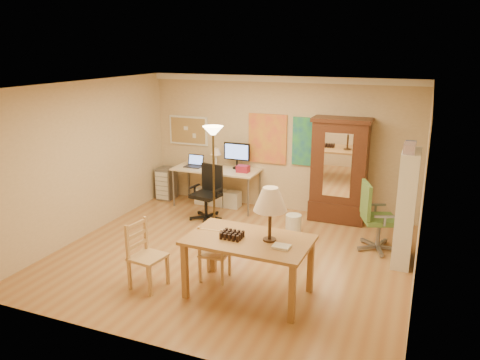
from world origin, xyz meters
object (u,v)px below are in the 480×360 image
at_px(armoire, 339,177).
at_px(bookshelf, 406,208).
at_px(dining_table, 256,228).
at_px(office_chair_black, 207,205).
at_px(computer_desk, 219,183).
at_px(office_chair_green, 376,232).

relative_size(armoire, bookshelf, 1.12).
relative_size(dining_table, bookshelf, 0.93).
relative_size(office_chair_black, bookshelf, 0.60).
bearing_deg(office_chair_black, computer_desk, 97.85).
relative_size(dining_table, office_chair_black, 1.57).
height_order(office_chair_green, armoire, armoire).
height_order(dining_table, armoire, armoire).
bearing_deg(dining_table, office_chair_black, 128.27).
xyz_separation_m(dining_table, bookshelf, (1.76, 1.80, -0.09)).
bearing_deg(office_chair_green, office_chair_black, 175.45).
distance_m(office_chair_black, office_chair_green, 3.22).
bearing_deg(computer_desk, armoire, 1.81).
height_order(computer_desk, office_chair_black, computer_desk).
bearing_deg(bookshelf, computer_desk, 159.82).
xyz_separation_m(office_chair_green, armoire, (-0.85, 1.13, 0.56)).
xyz_separation_m(armoire, bookshelf, (1.28, -1.46, 0.02)).
xyz_separation_m(office_chair_green, bookshelf, (0.43, -0.33, 0.58)).
bearing_deg(dining_table, office_chair_green, 58.13).
relative_size(office_chair_black, office_chair_green, 0.92).
height_order(dining_table, office_chair_green, dining_table).
relative_size(dining_table, computer_desk, 0.93).
bearing_deg(office_chair_green, dining_table, -121.87).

